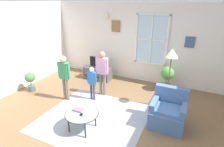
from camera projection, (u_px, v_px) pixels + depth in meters
The scene contains 16 objects.
ground_plane at pixel (95, 123), 4.38m from camera, with size 6.90×6.41×0.02m, color brown.
back_wall at pixel (137, 43), 6.34m from camera, with size 6.30×0.17×2.71m.
area_rug at pixel (94, 118), 4.55m from camera, with size 2.49×2.33×0.01m, color #999EAD.
tv_stand at pixel (98, 73), 6.75m from camera, with size 1.01×0.44×0.45m.
television at pixel (97, 62), 6.59m from camera, with size 0.59×0.08×0.39m.
armchair at pixel (168, 112), 4.21m from camera, with size 0.76×0.74×0.87m.
coffee_table at pixel (82, 114), 4.02m from camera, with size 0.75×0.75×0.42m.
book_stack at pixel (78, 110), 4.10m from camera, with size 0.28×0.15×0.05m.
cup at pixel (84, 114), 3.90m from camera, with size 0.09×0.09×0.11m, color white.
remote_near_books at pixel (82, 114), 3.98m from camera, with size 0.04×0.14×0.02m, color black.
person_green_shirt at pixel (64, 73), 5.10m from camera, with size 0.40×0.18×1.33m.
person_blue_shirt at pixel (92, 80), 5.18m from camera, with size 0.30×0.14×1.01m.
person_pink_shirt at pixel (102, 68), 5.37m from camera, with size 0.42×0.19×1.38m.
potted_plant_by_window at pixel (167, 77), 5.77m from camera, with size 0.42×0.42×0.81m.
potted_plant_corner at pixel (30, 80), 5.78m from camera, with size 0.32×0.32×0.64m.
floor_lamp at pixel (171, 59), 4.53m from camera, with size 0.32×0.32×1.64m.
Camera 1 is at (1.90, -3.10, 2.73)m, focal length 29.25 mm.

